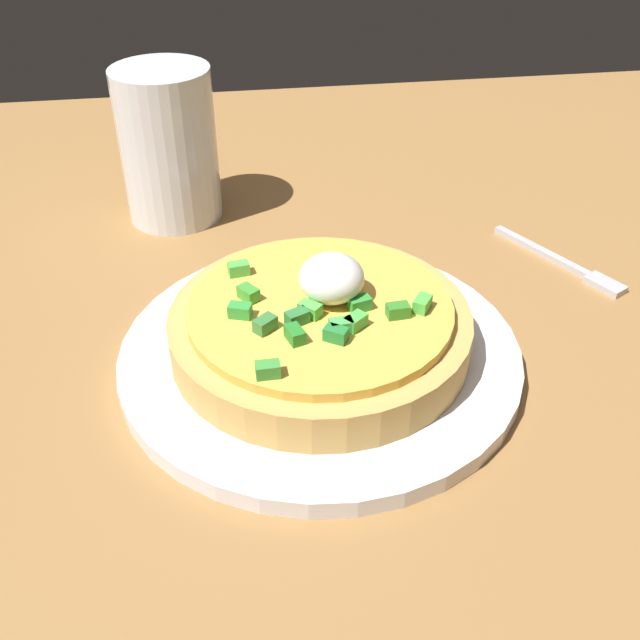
% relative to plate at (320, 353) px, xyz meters
% --- Properties ---
extents(dining_table, '(1.15, 0.84, 0.03)m').
position_rel_plate_xyz_m(dining_table, '(0.02, 0.09, -0.02)').
color(dining_table, olive).
rests_on(dining_table, ground).
extents(plate, '(0.25, 0.25, 0.01)m').
position_rel_plate_xyz_m(plate, '(0.00, 0.00, 0.00)').
color(plate, white).
rests_on(plate, dining_table).
extents(pizza, '(0.18, 0.18, 0.06)m').
position_rel_plate_xyz_m(pizza, '(0.00, 0.00, 0.02)').
color(pizza, tan).
rests_on(pizza, plate).
extents(cup_near, '(0.08, 0.08, 0.12)m').
position_rel_plate_xyz_m(cup_near, '(-0.09, 0.21, 0.05)').
color(cup_near, silver).
rests_on(cup_near, dining_table).
extents(fork, '(0.06, 0.11, 0.01)m').
position_rel_plate_xyz_m(fork, '(0.20, 0.08, -0.00)').
color(fork, '#B7B7BC').
rests_on(fork, dining_table).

